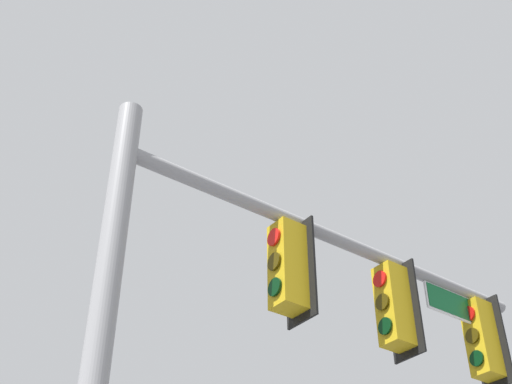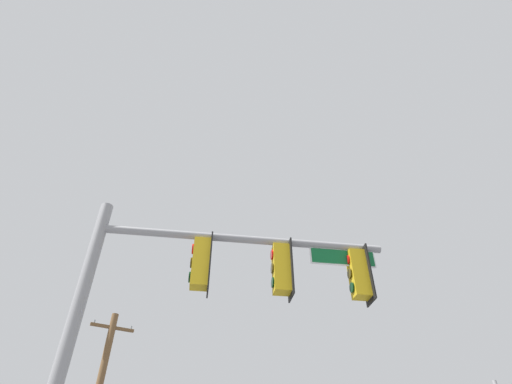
# 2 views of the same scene
# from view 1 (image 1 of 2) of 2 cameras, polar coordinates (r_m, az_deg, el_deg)

# --- Properties ---
(signal_pole_near) EXTENTS (6.33, 1.36, 6.69)m
(signal_pole_near) POSITION_cam_1_polar(r_m,az_deg,el_deg) (8.02, 3.03, -10.60)
(signal_pole_near) COLOR gray
(signal_pole_near) RESTS_ON ground_plane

